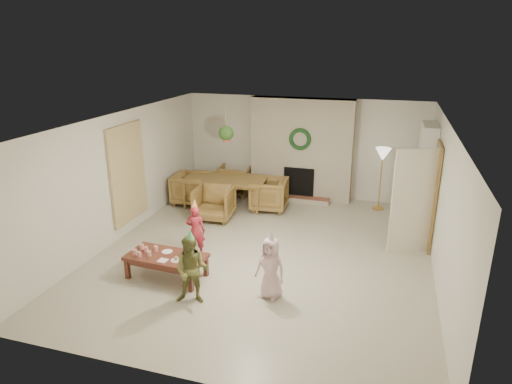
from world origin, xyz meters
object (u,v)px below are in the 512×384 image
at_px(dining_chair_near, 214,203).
at_px(dining_chair_far, 234,181).
at_px(dining_chair_left, 191,189).
at_px(child_plaid, 192,270).
at_px(child_pink, 271,268).
at_px(dining_chair_right, 269,194).
at_px(coffee_table_top, 166,257).
at_px(child_red, 196,231).
at_px(dining_table, 225,192).

xyz_separation_m(dining_chair_near, dining_chair_far, (-0.13, 1.71, 0.00)).
bearing_deg(dining_chair_left, child_plaid, -159.41).
distance_m(dining_chair_near, child_pink, 3.41).
height_order(dining_chair_right, child_pink, child_pink).
bearing_deg(child_pink, dining_chair_left, 143.72).
height_order(dining_chair_left, child_plaid, child_plaid).
relative_size(coffee_table_top, child_plaid, 1.21).
xyz_separation_m(dining_chair_right, child_red, (-0.67, -2.68, 0.11)).
height_order(dining_chair_near, child_pink, child_pink).
distance_m(dining_chair_left, child_red, 2.83).
bearing_deg(child_pink, dining_table, 134.09).
relative_size(dining_table, dining_chair_right, 2.34).
height_order(dining_chair_far, child_pink, child_pink).
bearing_deg(dining_chair_left, coffee_table_top, -166.26).
bearing_deg(dining_chair_right, child_red, -18.17).
xyz_separation_m(dining_table, child_red, (0.40, -2.60, 0.14)).
bearing_deg(child_plaid, dining_chair_left, 103.86).
bearing_deg(dining_chair_right, dining_chair_far, -128.66).
relative_size(dining_chair_left, child_plaid, 0.76).
height_order(dining_table, child_plaid, child_plaid).
distance_m(dining_chair_near, child_plaid, 3.37).
bearing_deg(dining_table, child_pink, -63.96).
relative_size(dining_chair_near, child_pink, 0.84).
bearing_deg(dining_table, dining_chair_far, 90.00).
bearing_deg(child_pink, dining_chair_near, 140.42).
bearing_deg(dining_chair_near, child_red, -83.25).
distance_m(dining_table, dining_chair_left, 0.86).
relative_size(dining_chair_near, dining_chair_far, 1.00).
height_order(coffee_table_top, child_plaid, child_plaid).
xyz_separation_m(dining_chair_far, dining_chair_right, (1.13, -0.78, 0.00)).
height_order(child_red, child_pink, child_pink).
bearing_deg(dining_chair_right, dining_chair_left, -90.00).
height_order(dining_chair_near, coffee_table_top, dining_chair_near).
relative_size(dining_chair_near, coffee_table_top, 0.63).
xyz_separation_m(dining_chair_left, dining_chair_right, (1.92, 0.14, 0.00)).
distance_m(dining_table, child_pink, 4.16).
distance_m(dining_chair_near, dining_chair_right, 1.37).
height_order(dining_chair_far, child_red, child_red).
height_order(coffee_table_top, child_red, child_red).
distance_m(dining_chair_near, dining_chair_left, 1.21).
xyz_separation_m(dining_chair_far, dining_chair_left, (-0.79, -0.92, 0.00)).
bearing_deg(child_red, coffee_table_top, 70.76).
xyz_separation_m(coffee_table_top, child_red, (0.14, 0.91, 0.11)).
xyz_separation_m(dining_chair_near, child_red, (0.34, -1.75, 0.11)).
relative_size(dining_chair_right, child_plaid, 0.76).
distance_m(dining_chair_left, dining_chair_right, 1.93).
xyz_separation_m(coffee_table_top, child_plaid, (0.74, -0.57, 0.17)).
xyz_separation_m(dining_chair_right, child_plaid, (-0.06, -4.16, 0.17)).
height_order(dining_chair_far, coffee_table_top, dining_chair_far).
relative_size(dining_chair_far, child_plaid, 0.76).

